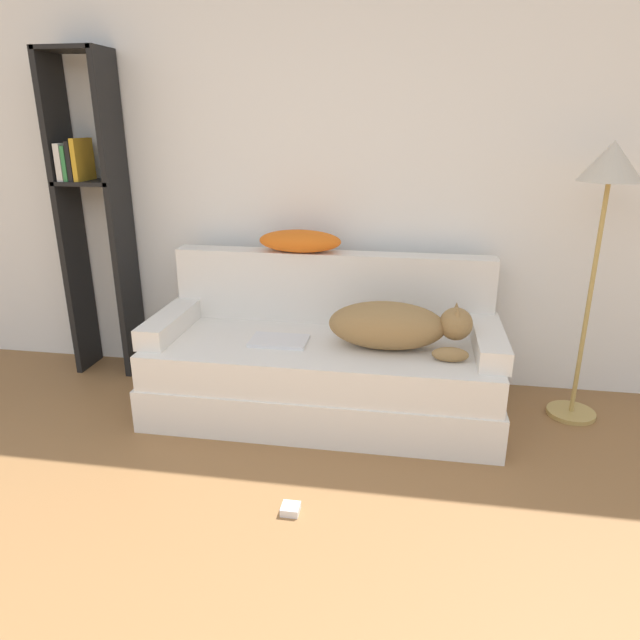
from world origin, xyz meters
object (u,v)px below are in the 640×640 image
object	(u,v)px
power_adapter	(290,509)
laptop	(279,341)
floor_lamp	(607,190)
couch	(323,377)
bookshelf	(92,205)
throw_pillow	(300,241)
dog	(395,326)

from	to	relation	value
power_adapter	laptop	bearing A→B (deg)	105.87
laptop	floor_lamp	world-z (taller)	floor_lamp
laptop	floor_lamp	xyz separation A→B (m)	(1.59, 0.25, 0.79)
couch	bookshelf	xyz separation A→B (m)	(-1.48, 0.37, 0.85)
floor_lamp	bookshelf	bearing A→B (deg)	176.20
laptop	throw_pillow	bearing A→B (deg)	83.51
couch	laptop	size ratio (longest dim) A/B	6.17
couch	bookshelf	bearing A→B (deg)	165.88
dog	power_adapter	bearing A→B (deg)	-113.95
bookshelf	couch	bearing A→B (deg)	-14.12
couch	throw_pillow	xyz separation A→B (m)	(-0.18, 0.32, 0.69)
laptop	power_adapter	bearing A→B (deg)	-74.42
dog	throw_pillow	xyz separation A→B (m)	(-0.57, 0.37, 0.35)
dog	power_adapter	distance (m)	1.07
bookshelf	floor_lamp	size ratio (longest dim) A/B	1.33
couch	bookshelf	distance (m)	1.74
dog	laptop	size ratio (longest dim) A/B	2.40
dog	floor_lamp	world-z (taller)	floor_lamp
power_adapter	bookshelf	bearing A→B (deg)	139.54
laptop	bookshelf	world-z (taller)	bookshelf
dog	throw_pillow	size ratio (longest dim) A/B	1.55
bookshelf	power_adapter	bearing A→B (deg)	-40.46
bookshelf	laptop	bearing A→B (deg)	-19.30
couch	dog	distance (m)	0.52
throw_pillow	couch	bearing A→B (deg)	-59.69
couch	floor_lamp	xyz separation A→B (m)	(1.37, 0.18, 1.02)
couch	floor_lamp	world-z (taller)	floor_lamp
dog	throw_pillow	world-z (taller)	throw_pillow
dog	power_adapter	world-z (taller)	dog
power_adapter	floor_lamp	bearing A→B (deg)	38.43
bookshelf	throw_pillow	bearing A→B (deg)	-2.43
laptop	power_adapter	xyz separation A→B (m)	(0.24, -0.83, -0.42)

